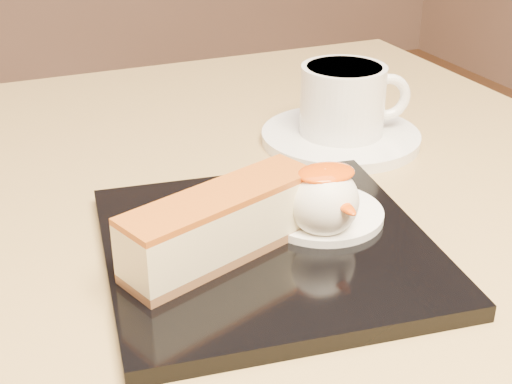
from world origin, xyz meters
name	(u,v)px	position (x,y,z in m)	size (l,w,h in m)	color
table	(214,372)	(0.00, 0.00, 0.56)	(0.80, 0.80, 0.72)	black
dessert_plate	(267,248)	(0.02, -0.07, 0.73)	(0.22, 0.22, 0.01)	black
cheesecake	(222,224)	(-0.02, -0.08, 0.75)	(0.15, 0.08, 0.05)	brown
cream_smear	(322,213)	(0.07, -0.06, 0.73)	(0.09, 0.09, 0.01)	white
ice_cream_scoop	(324,201)	(0.06, -0.08, 0.76)	(0.05, 0.05, 0.05)	white
mango_sauce	(326,173)	(0.06, -0.07, 0.78)	(0.04, 0.03, 0.01)	#D94606
mint_sprig	(271,201)	(0.04, -0.03, 0.74)	(0.04, 0.03, 0.00)	green
saucer	(340,137)	(0.16, 0.09, 0.72)	(0.15, 0.15, 0.01)	white
coffee_cup	(345,98)	(0.17, 0.09, 0.76)	(0.10, 0.08, 0.06)	white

